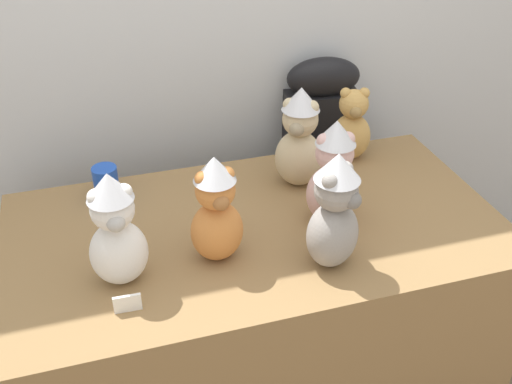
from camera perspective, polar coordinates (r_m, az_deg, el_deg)
display_table at (r=2.05m, az=0.00°, el=-12.03°), size 1.50×0.80×0.78m
instrument_case at (r=2.46m, az=5.87°, el=1.02°), size 0.29×0.15×1.08m
teddy_bear_ginger at (r=1.59m, az=-3.86°, el=-1.82°), size 0.15×0.14×0.32m
teddy_bear_snow at (r=1.54m, az=-13.39°, el=-3.70°), size 0.16×0.14×0.33m
teddy_bear_ash at (r=1.57m, az=7.59°, el=-1.97°), size 0.20×0.20×0.35m
teddy_bear_blush at (r=1.75m, az=7.46°, el=1.76°), size 0.17×0.15×0.34m
teddy_bear_honey at (r=2.11m, az=9.23°, el=6.27°), size 0.16×0.15×0.27m
teddy_bear_sand at (r=1.92m, az=4.21°, el=5.14°), size 0.20×0.20×0.35m
party_cup_blue at (r=1.96m, az=-14.28°, el=0.89°), size 0.08×0.08×0.11m
name_card_front_left at (r=1.54m, az=-12.30°, el=-10.47°), size 0.07×0.01×0.05m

